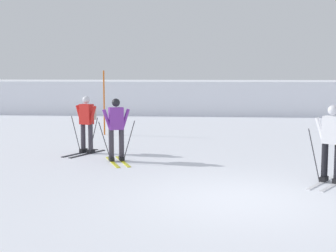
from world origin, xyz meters
TOP-DOWN VIEW (x-y plane):
  - ground_plane at (0.00, 0.00)m, footprint 120.00×120.00m
  - far_snow_ridge at (0.00, 20.19)m, footprint 80.00×6.04m
  - skier_purple at (-3.10, 3.69)m, footprint 0.96×1.62m
  - skier_white at (2.09, 1.57)m, footprint 1.17×1.55m
  - skier_red at (-4.21, 4.92)m, footprint 1.00×1.61m
  - trail_marker_pole at (-4.62, 9.12)m, footprint 0.06×0.06m

SIDE VIEW (x-z plane):
  - ground_plane at x=0.00m, z-range 0.00..0.00m
  - far_snow_ridge at x=0.00m, z-range 0.00..1.87m
  - skier_red at x=-4.21m, z-range 0.10..1.81m
  - skier_purple at x=-3.10m, z-range 0.10..1.81m
  - skier_white at x=2.09m, z-range 0.10..1.81m
  - trail_marker_pole at x=-4.62m, z-range 0.00..2.47m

